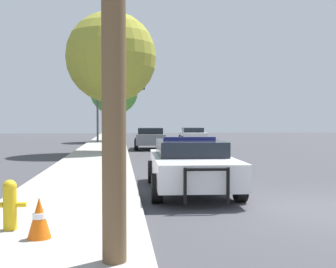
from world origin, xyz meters
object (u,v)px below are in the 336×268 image
(police_car, at_px, (190,163))
(tree_sidewalk_mid, at_px, (111,57))
(traffic_light, at_px, (116,96))
(car_background_oncoming, at_px, (193,135))
(traffic_cone, at_px, (39,218))
(fire_hydrant, at_px, (10,203))
(car_background_midblock, at_px, (150,138))
(tree_sidewalk_far, at_px, (114,91))

(police_car, bearing_deg, tree_sidewalk_mid, -77.41)
(traffic_light, relative_size, car_background_oncoming, 1.14)
(police_car, height_order, car_background_oncoming, police_car)
(traffic_cone, bearing_deg, traffic_light, 88.21)
(police_car, xyz_separation_m, traffic_cone, (-2.97, -4.58, -0.29))
(fire_hydrant, bearing_deg, traffic_light, 87.04)
(police_car, bearing_deg, traffic_cone, 59.39)
(police_car, distance_m, car_background_midblock, 16.09)
(fire_hydrant, bearing_deg, traffic_cone, -44.99)
(fire_hydrant, height_order, car_background_oncoming, car_background_oncoming)
(fire_hydrant, height_order, car_background_midblock, car_background_midblock)
(traffic_cone, bearing_deg, tree_sidewalk_far, 88.76)
(traffic_light, distance_m, car_background_oncoming, 6.90)
(fire_hydrant, xyz_separation_m, tree_sidewalk_mid, (1.23, 16.62, 4.75))
(car_background_midblock, bearing_deg, traffic_cone, -95.80)
(fire_hydrant, relative_size, tree_sidewalk_far, 0.12)
(fire_hydrant, height_order, traffic_light, traffic_light)
(fire_hydrant, distance_m, traffic_cone, 0.78)
(car_background_midblock, bearing_deg, tree_sidewalk_far, 106.87)
(tree_sidewalk_far, bearing_deg, fire_hydrant, -92.31)
(police_car, relative_size, tree_sidewalk_far, 0.80)
(police_car, xyz_separation_m, car_background_oncoming, (3.91, 22.08, -0.01))
(fire_hydrant, xyz_separation_m, car_background_oncoming, (7.42, 26.12, 0.16))
(fire_hydrant, distance_m, car_background_midblock, 20.45)
(car_background_midblock, relative_size, traffic_cone, 6.77)
(car_background_oncoming, relative_size, tree_sidewalk_far, 0.72)
(police_car, relative_size, fire_hydrant, 6.51)
(fire_hydrant, xyz_separation_m, tree_sidewalk_far, (1.20, 29.65, 3.86))
(tree_sidewalk_mid, height_order, traffic_cone, tree_sidewalk_mid)
(car_background_midblock, xyz_separation_m, tree_sidewalk_mid, (-2.38, -3.52, 4.55))
(car_background_midblock, bearing_deg, fire_hydrant, -97.53)
(car_background_midblock, relative_size, tree_sidewalk_far, 0.63)
(car_background_midblock, relative_size, tree_sidewalk_mid, 0.52)
(car_background_oncoming, bearing_deg, tree_sidewalk_mid, 61.09)
(tree_sidewalk_far, xyz_separation_m, traffic_cone, (-0.65, -30.19, -3.97))
(fire_hydrant, relative_size, traffic_cone, 1.31)
(tree_sidewalk_mid, xyz_separation_m, traffic_cone, (-0.69, -17.16, -4.86))
(traffic_light, bearing_deg, car_background_midblock, -73.20)
(traffic_light, bearing_deg, tree_sidewalk_far, 95.59)
(police_car, xyz_separation_m, tree_sidewalk_far, (-2.31, 25.60, 3.69))
(police_car, relative_size, car_background_oncoming, 1.10)
(tree_sidewalk_mid, distance_m, tree_sidewalk_far, 13.06)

